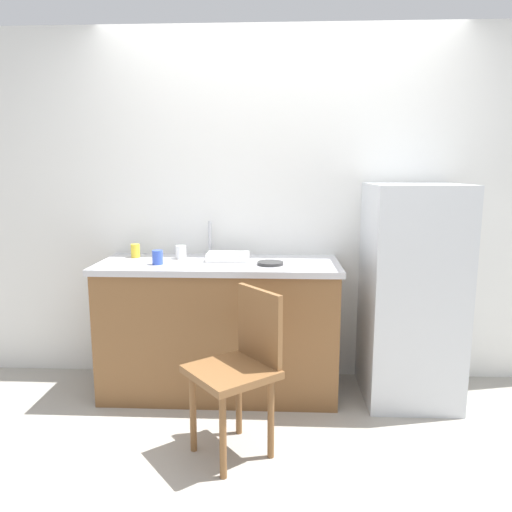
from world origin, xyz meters
The scene contains 12 objects.
ground_plane centered at (0.00, 0.00, 0.00)m, with size 8.00×8.00×0.00m, color #9E998E.
back_wall centered at (0.00, 1.00, 1.25)m, with size 4.80×0.10×2.49m, color silver.
cabinet_base centered at (-0.39, 0.65, 0.44)m, with size 1.56×0.60×0.87m, color brown.
countertop centered at (-0.39, 0.65, 0.89)m, with size 1.60×0.64×0.04m, color #B7B7BC.
faucet centered at (-0.48, 0.90, 1.03)m, with size 0.02×0.02×0.25m, color #B7B7BC.
refrigerator centered at (0.88, 0.63, 0.71)m, with size 0.58×0.64×1.43m, color silver.
chair centered at (-0.19, -0.08, 0.50)m, with size 0.56×0.56×0.89m.
dish_tray centered at (-0.34, 0.71, 0.94)m, with size 0.28×0.20×0.05m, color white.
hotplate centered at (-0.05, 0.56, 0.92)m, with size 0.17×0.17×0.02m, color #2D2D2D.
cup_yellow centered at (-0.99, 0.78, 0.96)m, with size 0.06×0.06×0.09m, color yellow.
cup_blue centered at (-0.78, 0.54, 0.96)m, with size 0.07×0.07×0.09m, color blue.
cup_white centered at (-0.67, 0.75, 0.96)m, with size 0.07×0.07×0.09m, color white.
Camera 1 is at (0.01, -2.52, 1.52)m, focal length 34.07 mm.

